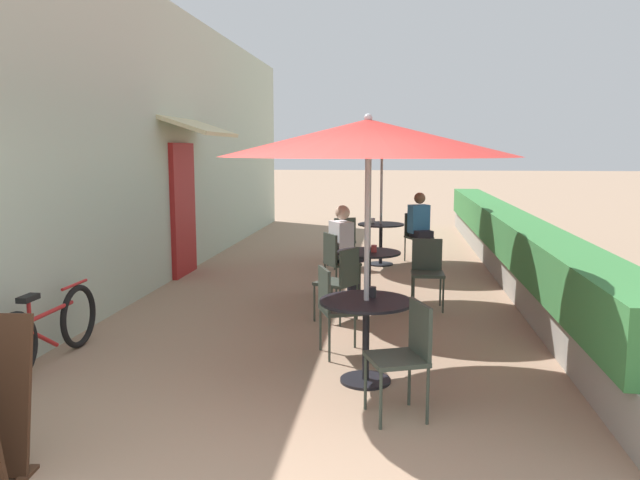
{
  "coord_description": "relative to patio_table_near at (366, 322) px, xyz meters",
  "views": [
    {
      "loc": [
        0.99,
        -3.28,
        1.99
      ],
      "look_at": [
        0.15,
        3.51,
        1.0
      ],
      "focal_mm": 35.0,
      "sensor_mm": 36.0,
      "label": 1
    }
  ],
  "objects": [
    {
      "name": "patio_umbrella_far",
      "position": [
        -0.02,
        5.61,
        1.55
      ],
      "size": [
        2.47,
        2.47,
        2.29
      ],
      "color": "#B7B7BC",
      "rests_on": "ground_plane"
    },
    {
      "name": "cafe_chair_near_left",
      "position": [
        -0.33,
        0.67,
        -0.02
      ],
      "size": [
        0.51,
        0.51,
        0.87
      ],
      "rotation": [
        0.0,
        0.0,
        5.07
      ],
      "color": "#384238",
      "rests_on": "ground_plane"
    },
    {
      "name": "patio_table_near",
      "position": [
        0.0,
        0.0,
        0.0
      ],
      "size": [
        0.8,
        0.8,
        0.72
      ],
      "color": "black",
      "rests_on": "ground_plane"
    },
    {
      "name": "planter_hedge",
      "position": [
        2.0,
        4.97,
        0.0
      ],
      "size": [
        0.6,
        12.95,
        1.01
      ],
      "color": "gray",
      "rests_on": "ground_plane"
    },
    {
      "name": "seated_patron_far_left",
      "position": [
        0.66,
        5.9,
        0.15
      ],
      "size": [
        0.46,
        0.5,
        1.25
      ],
      "rotation": [
        0.0,
        0.0,
        3.59
      ],
      "color": "#23232D",
      "rests_on": "ground_plane"
    },
    {
      "name": "cafe_facade_wall",
      "position": [
        -3.29,
        4.93,
        1.56
      ],
      "size": [
        0.98,
        13.95,
        4.2
      ],
      "color": "#B2C1AD",
      "rests_on": "ground_plane"
    },
    {
      "name": "cafe_chair_near_right",
      "position": [
        0.33,
        -0.67,
        -0.02
      ],
      "size": [
        0.51,
        0.51,
        0.87
      ],
      "rotation": [
        0.0,
        0.0,
        8.21
      ],
      "color": "#384238",
      "rests_on": "ground_plane"
    },
    {
      "name": "cafe_chair_far_right",
      "position": [
        -0.66,
        5.23,
        -0.02
      ],
      "size": [
        0.53,
        0.53,
        0.87
      ],
      "rotation": [
        0.0,
        0.0,
        6.73
      ],
      "color": "#384238",
      "rests_on": "ground_plane"
    },
    {
      "name": "patio_umbrella_mid",
      "position": [
        -0.1,
        2.57,
        1.55
      ],
      "size": [
        2.47,
        2.47,
        2.29
      ],
      "color": "#B7B7BC",
      "rests_on": "ground_plane"
    },
    {
      "name": "coffee_cup_mid",
      "position": [
        -0.03,
        2.54,
        0.24
      ],
      "size": [
        0.07,
        0.07,
        0.09
      ],
      "color": "#B73D3D",
      "rests_on": "patio_table_mid"
    },
    {
      "name": "coffee_cup_near",
      "position": [
        0.04,
        0.12,
        0.24
      ],
      "size": [
        0.07,
        0.07,
        0.09
      ],
      "color": "#232328",
      "rests_on": "patio_table_near"
    },
    {
      "name": "bicycle_leaning",
      "position": [
        -2.95,
        0.07,
        -0.2
      ],
      "size": [
        0.1,
        1.7,
        0.73
      ],
      "rotation": [
        0.0,
        0.0,
        -0.01
      ],
      "color": "black",
      "rests_on": "ground_plane"
    },
    {
      "name": "cafe_chair_mid_right",
      "position": [
        -0.55,
        3.16,
        -0.02
      ],
      "size": [
        0.55,
        0.55,
        0.87
      ],
      "rotation": [
        0.0,
        0.0,
        5.26
      ],
      "color": "#384238",
      "rests_on": "ground_plane"
    },
    {
      "name": "cafe_chair_far_left",
      "position": [
        0.61,
        6.0,
        -0.02
      ],
      "size": [
        0.53,
        0.53,
        0.87
      ],
      "rotation": [
        0.0,
        0.0,
        3.59
      ],
      "color": "#384238",
      "rests_on": "ground_plane"
    },
    {
      "name": "cafe_chair_mid_back",
      "position": [
        -0.38,
        1.88,
        -0.02
      ],
      "size": [
        0.54,
        0.54,
        0.87
      ],
      "rotation": [
        0.0,
        0.0,
        7.36
      ],
      "color": "#384238",
      "rests_on": "ground_plane"
    },
    {
      "name": "patio_table_mid",
      "position": [
        -0.1,
        2.57,
        0.0
      ],
      "size": [
        0.8,
        0.8,
        0.72
      ],
      "color": "black",
      "rests_on": "ground_plane"
    },
    {
      "name": "seated_patron_mid_right",
      "position": [
        -0.45,
        3.22,
        0.15
      ],
      "size": [
        0.51,
        0.48,
        1.25
      ],
      "rotation": [
        0.0,
        0.0,
        5.26
      ],
      "color": "#23232D",
      "rests_on": "ground_plane"
    },
    {
      "name": "cafe_chair_mid_left",
      "position": [
        0.64,
        2.67,
        -0.02
      ],
      "size": [
        0.41,
        0.41,
        0.87
      ],
      "rotation": [
        0.0,
        0.0,
        3.17
      ],
      "color": "#384238",
      "rests_on": "ground_plane"
    },
    {
      "name": "patio_table_far",
      "position": [
        -0.02,
        5.61,
        0.0
      ],
      "size": [
        0.8,
        0.8,
        0.72
      ],
      "color": "black",
      "rests_on": "ground_plane"
    },
    {
      "name": "patio_umbrella_near",
      "position": [
        -0.0,
        -0.0,
        1.55
      ],
      "size": [
        2.47,
        2.47,
        2.29
      ],
      "color": "#B7B7BC",
      "rests_on": "ground_plane"
    },
    {
      "name": "coffee_cup_far",
      "position": [
        -0.16,
        5.69,
        0.24
      ],
      "size": [
        0.07,
        0.07,
        0.09
      ],
      "color": "white",
      "rests_on": "patio_table_far"
    }
  ]
}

